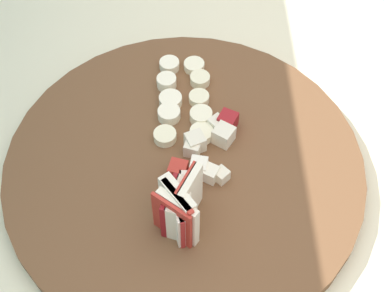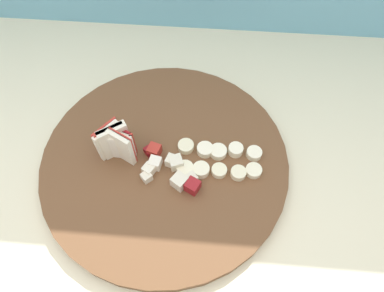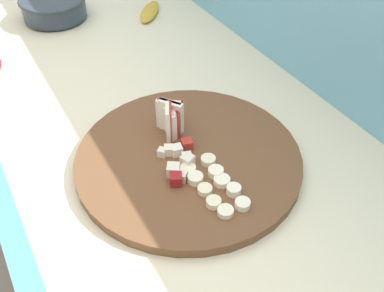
{
  "view_description": "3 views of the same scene",
  "coord_description": "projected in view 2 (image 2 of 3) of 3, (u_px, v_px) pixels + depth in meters",
  "views": [
    {
      "loc": [
        -0.23,
        -0.01,
        1.48
      ],
      "look_at": [
        0.13,
        -0.02,
        0.98
      ],
      "focal_mm": 52.92,
      "sensor_mm": 36.0,
      "label": 1
    },
    {
      "loc": [
        0.21,
        -0.27,
        1.42
      ],
      "look_at": [
        0.18,
        0.0,
        0.97
      ],
      "focal_mm": 30.8,
      "sensor_mm": 36.0,
      "label": 2
    },
    {
      "loc": [
        0.66,
        -0.29,
        1.49
      ],
      "look_at": [
        0.17,
        -0.01,
        0.99
      ],
      "focal_mm": 41.46,
      "sensor_mm": 36.0,
      "label": 3
    }
  ],
  "objects": [
    {
      "name": "apple_dice_pile",
      "position": [
        170.0,
        169.0,
        0.53
      ],
      "size": [
        0.1,
        0.09,
        0.02
      ],
      "color": "maroon",
      "rests_on": "cutting_board"
    },
    {
      "name": "tiled_countertop",
      "position": [
        130.0,
        232.0,
        0.97
      ],
      "size": [
        1.48,
        0.7,
        0.93
      ],
      "color": "beige",
      "rests_on": "ground"
    },
    {
      "name": "cutting_board",
      "position": [
        165.0,
        160.0,
        0.56
      ],
      "size": [
        0.42,
        0.42,
        0.02
      ],
      "primitive_type": "cylinder",
      "color": "brown",
      "rests_on": "tiled_countertop"
    },
    {
      "name": "apple_wedge_fan",
      "position": [
        116.0,
        142.0,
        0.53
      ],
      "size": [
        0.06,
        0.05,
        0.07
      ],
      "color": "#B22D23",
      "rests_on": "cutting_board"
    },
    {
      "name": "banana_slice_rows",
      "position": [
        218.0,
        160.0,
        0.54
      ],
      "size": [
        0.14,
        0.07,
        0.01
      ],
      "color": "#F4EAC6",
      "rests_on": "cutting_board"
    },
    {
      "name": "tile_backsplash",
      "position": [
        138.0,
        78.0,
        0.94
      ],
      "size": [
        2.4,
        0.04,
        1.44
      ],
      "primitive_type": "cube",
      "color": "#6BADC6",
      "rests_on": "ground"
    },
    {
      "name": "ground",
      "position": [
        148.0,
        265.0,
        1.36
      ],
      "size": [
        10.0,
        10.0,
        0.0
      ],
      "primitive_type": "plane",
      "color": "gray"
    }
  ]
}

